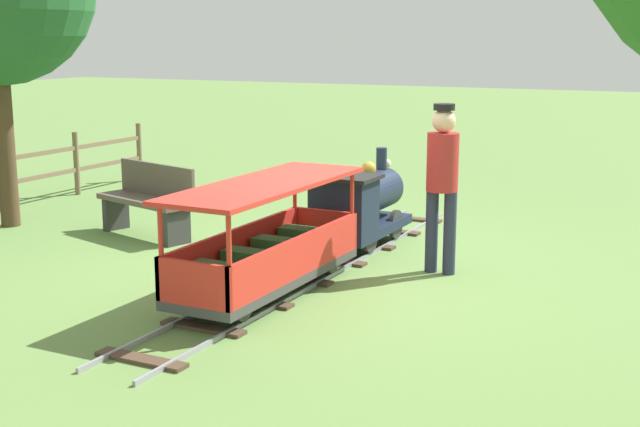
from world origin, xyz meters
name	(u,v)px	position (x,y,z in m)	size (l,w,h in m)	color
ground_plane	(320,268)	(0.00, 0.00, 0.00)	(60.00, 60.00, 0.00)	#608442
track	(315,269)	(0.00, -0.11, 0.02)	(0.72, 6.05, 0.04)	gray
locomotive	(359,204)	(0.00, 0.93, 0.48)	(0.68, 1.45, 0.98)	#192338
passenger_car	(267,249)	(0.00, -1.01, 0.42)	(0.78, 2.35, 0.97)	#3F3F3F
conductor_person	(442,175)	(1.10, 0.39, 0.96)	(0.30, 0.30, 1.62)	#282D47
park_bench	(148,200)	(-2.36, 0.37, 0.42)	(1.36, 0.73, 0.82)	brown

